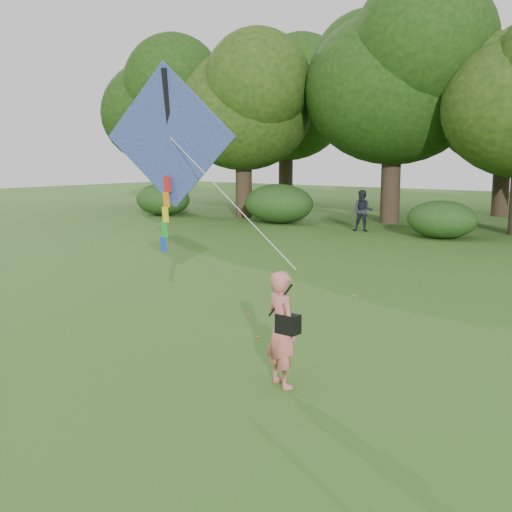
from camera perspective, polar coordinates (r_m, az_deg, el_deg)
The scene contains 6 objects.
ground at distance 8.53m, azimuth -1.52°, elevation -12.52°, with size 100.00×100.00×0.00m, color #265114.
man_kite_flyer at distance 8.73m, azimuth 2.33°, elevation -6.50°, with size 0.58×0.38×1.60m, color #D46964.
bystander_left at distance 26.59m, azimuth 9.48°, elevation 3.98°, with size 0.83×0.64×1.70m, color #22222D.
crossbody_bag at distance 8.61m, azimuth 2.85°, elevation -5.99°, with size 0.43×0.20×0.67m.
flying_kite at distance 10.91m, azimuth -7.68°, elevation 10.24°, with size 4.31×1.21×3.16m.
fallen_leaves at distance 10.20m, azimuth 16.64°, elevation -9.23°, with size 9.18×11.10×0.01m.
Camera 1 is at (4.99, -6.17, 3.13)m, focal length 45.00 mm.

